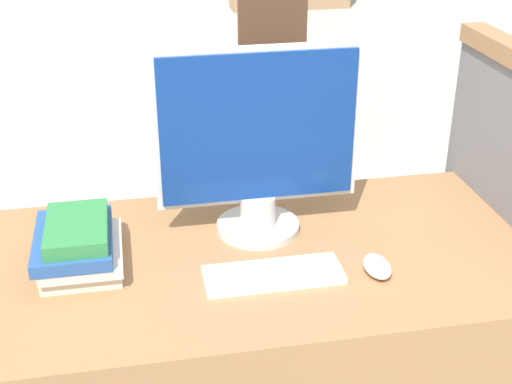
% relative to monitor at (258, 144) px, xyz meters
% --- Properties ---
extents(desk, '(1.46, 0.72, 0.76)m').
position_rel_monitor_xyz_m(desk, '(-0.07, -0.12, -0.62)').
color(desk, '#9E7047').
rests_on(desk, ground_plane).
extents(carrel_divider, '(0.07, 0.78, 1.21)m').
position_rel_monitor_xyz_m(carrel_divider, '(0.69, -0.10, -0.39)').
color(carrel_divider, slate).
rests_on(carrel_divider, ground_plane).
extents(monitor, '(0.51, 0.22, 0.49)m').
position_rel_monitor_xyz_m(monitor, '(0.00, 0.00, 0.00)').
color(monitor, silver).
rests_on(monitor, desk).
extents(keyboard, '(0.33, 0.12, 0.02)m').
position_rel_monitor_xyz_m(keyboard, '(-0.01, -0.23, -0.23)').
color(keyboard, white).
rests_on(keyboard, desk).
extents(mouse, '(0.06, 0.10, 0.04)m').
position_rel_monitor_xyz_m(mouse, '(0.24, -0.26, -0.22)').
color(mouse, white).
rests_on(mouse, desk).
extents(book_stack, '(0.20, 0.27, 0.12)m').
position_rel_monitor_xyz_m(book_stack, '(-0.45, -0.10, -0.18)').
color(book_stack, silver).
rests_on(book_stack, desk).
extents(far_chair, '(0.44, 0.44, 0.84)m').
position_rel_monitor_xyz_m(far_chair, '(0.64, 2.65, -0.53)').
color(far_chair, '#4C3323').
rests_on(far_chair, ground_plane).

